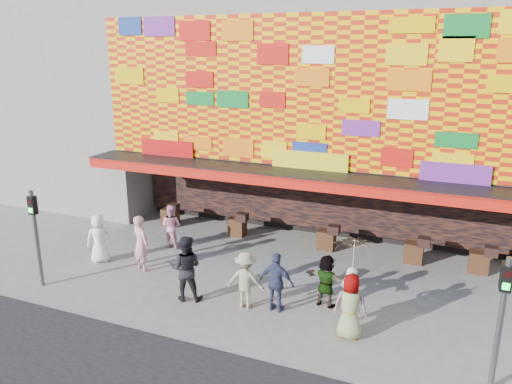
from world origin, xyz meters
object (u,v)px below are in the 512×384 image
(ped_b, at_px, (141,243))
(parasol, at_px, (353,257))
(signal_right, at_px, (502,310))
(ped_c, at_px, (186,268))
(ped_f, at_px, (326,281))
(signal_left, at_px, (35,228))
(ped_i, at_px, (171,226))
(ped_g, at_px, (350,306))
(ped_a, at_px, (99,239))
(ped_e, at_px, (277,282))
(ped_h, at_px, (351,297))
(ped_d, at_px, (246,280))

(ped_b, bearing_deg, parasol, -169.36)
(signal_right, bearing_deg, ped_c, 173.15)
(ped_f, xyz_separation_m, parasol, (0.96, -1.32, 1.41))
(signal_left, relative_size, ped_i, 1.90)
(ped_c, relative_size, ped_g, 1.14)
(ped_b, bearing_deg, signal_left, 65.57)
(signal_left, distance_m, ped_a, 2.39)
(signal_right, height_order, ped_b, signal_right)
(parasol, bearing_deg, ped_f, 125.87)
(ped_a, distance_m, ped_g, 8.83)
(ped_b, distance_m, ped_e, 5.00)
(ped_b, height_order, ped_i, ped_b)
(ped_c, xyz_separation_m, ped_i, (-2.48, 3.21, -0.17))
(ped_c, bearing_deg, ped_g, 159.97)
(ped_c, relative_size, ped_e, 1.14)
(ped_b, xyz_separation_m, ped_f, (6.10, 0.02, -0.17))
(signal_left, relative_size, ped_h, 1.81)
(ped_f, bearing_deg, ped_c, 26.93)
(ped_b, height_order, ped_d, ped_b)
(ped_f, height_order, ped_i, ped_i)
(ped_a, bearing_deg, ped_d, 131.26)
(ped_c, relative_size, parasol, 1.02)
(signal_left, distance_m, parasol, 9.24)
(signal_right, distance_m, ped_i, 11.26)
(ped_h, relative_size, parasol, 0.89)
(ped_c, relative_size, ped_f, 1.28)
(ped_a, height_order, ped_g, ped_g)
(ped_f, relative_size, ped_h, 0.90)
(ped_g, distance_m, ped_h, 0.52)
(ped_a, bearing_deg, parasol, 131.84)
(ped_h, bearing_deg, ped_d, 20.50)
(ped_g, distance_m, ped_i, 7.95)
(signal_left, distance_m, ped_d, 6.42)
(ped_c, bearing_deg, parasol, 159.97)
(ped_f, xyz_separation_m, ped_i, (-6.25, 2.04, 0.04))
(ped_g, bearing_deg, ped_d, -12.53)
(ped_f, xyz_separation_m, ped_g, (0.96, -1.32, 0.09))
(ped_e, height_order, ped_h, ped_e)
(ped_g, distance_m, parasol, 1.32)
(ped_b, height_order, parasol, parasol)
(ped_b, relative_size, ped_h, 1.11)
(parasol, bearing_deg, ped_b, 169.53)
(ped_d, relative_size, ped_f, 1.08)
(ped_g, bearing_deg, ped_h, -83.99)
(signal_left, distance_m, ped_i, 4.74)
(ped_c, bearing_deg, ped_i, -70.44)
(signal_left, relative_size, signal_right, 1.00)
(signal_left, xyz_separation_m, ped_e, (7.08, 1.33, -1.02))
(signal_right, bearing_deg, ped_e, 166.00)
(ped_a, relative_size, ped_b, 0.89)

